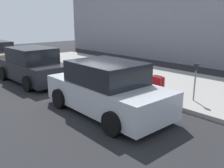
% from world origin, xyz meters
% --- Properties ---
extents(ground_plane, '(40.00, 40.00, 0.00)m').
position_xyz_m(ground_plane, '(0.00, 0.00, 0.00)').
color(ground_plane, black).
extents(sidewalk_curb, '(18.00, 5.00, 0.14)m').
position_xyz_m(sidewalk_curb, '(0.00, -2.50, 0.07)').
color(sidewalk_curb, gray).
rests_on(sidewalk_curb, ground_plane).
extents(building_facade_sidewalk_side, '(24.00, 3.00, 8.01)m').
position_xyz_m(building_facade_sidewalk_side, '(0.00, -8.85, 4.00)').
color(building_facade_sidewalk_side, gray).
rests_on(building_facade_sidewalk_side, ground_plane).
extents(suitcase_red_0, '(0.43, 0.25, 0.72)m').
position_xyz_m(suitcase_red_0, '(-3.49, -0.59, 0.47)').
color(suitcase_red_0, red).
rests_on(suitcase_red_0, sidewalk_curb).
extents(suitcase_teal_1, '(0.42, 0.24, 0.90)m').
position_xyz_m(suitcase_teal_1, '(-2.97, -0.60, 0.46)').
color(suitcase_teal_1, '#0F606B').
rests_on(suitcase_teal_1, sidewalk_curb).
extents(suitcase_black_2, '(0.45, 0.20, 0.81)m').
position_xyz_m(suitcase_black_2, '(-2.45, -0.70, 0.40)').
color(suitcase_black_2, black).
rests_on(suitcase_black_2, sidewalk_curb).
extents(suitcase_olive_3, '(0.48, 0.20, 0.70)m').
position_xyz_m(suitcase_olive_3, '(-1.90, -0.71, 0.46)').
color(suitcase_olive_3, '#59601E').
rests_on(suitcase_olive_3, sidewalk_curb).
extents(suitcase_navy_4, '(0.42, 0.26, 0.80)m').
position_xyz_m(suitcase_navy_4, '(-1.37, -0.59, 0.51)').
color(suitcase_navy_4, navy).
rests_on(suitcase_navy_4, sidewalk_curb).
extents(suitcase_maroon_5, '(0.51, 0.22, 0.93)m').
position_xyz_m(suitcase_maroon_5, '(-0.83, -0.65, 0.50)').
color(suitcase_maroon_5, maroon).
rests_on(suitcase_maroon_5, sidewalk_curb).
extents(suitcase_silver_6, '(0.35, 0.20, 0.59)m').
position_xyz_m(suitcase_silver_6, '(-0.31, -0.74, 0.41)').
color(suitcase_silver_6, '#9EA0A8').
rests_on(suitcase_silver_6, sidewalk_curb).
extents(fire_hydrant, '(0.39, 0.21, 0.80)m').
position_xyz_m(fire_hydrant, '(0.48, -0.67, 0.56)').
color(fire_hydrant, red).
rests_on(fire_hydrant, sidewalk_curb).
extents(bollard_post, '(0.15, 0.15, 0.74)m').
position_xyz_m(bollard_post, '(1.07, -0.52, 0.51)').
color(bollard_post, brown).
rests_on(bollard_post, sidewalk_curb).
extents(parking_meter, '(0.12, 0.09, 1.27)m').
position_xyz_m(parking_meter, '(-4.77, -0.92, 0.97)').
color(parking_meter, slate).
rests_on(parking_meter, sidewalk_curb).
extents(parked_car_silver_0, '(4.27, 2.11, 1.60)m').
position_xyz_m(parked_car_silver_0, '(-3.32, 1.76, 0.75)').
color(parked_car_silver_0, '#B2B5BA').
rests_on(parked_car_silver_0, ground_plane).
extents(parked_car_charcoal_1, '(4.27, 2.04, 1.59)m').
position_xyz_m(parked_car_charcoal_1, '(1.86, 1.76, 0.75)').
color(parked_car_charcoal_1, black).
rests_on(parked_car_charcoal_1, ground_plane).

